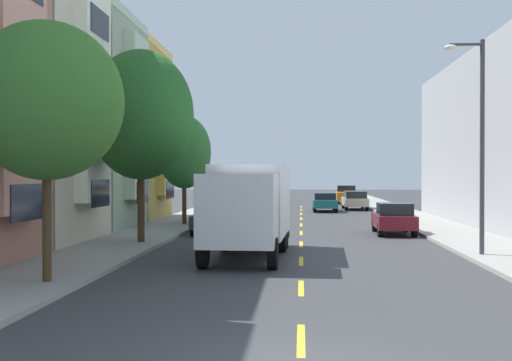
% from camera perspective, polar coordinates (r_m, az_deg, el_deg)
% --- Properties ---
extents(ground_plane, '(160.00, 160.00, 0.00)m').
position_cam_1_polar(ground_plane, '(39.08, 4.04, -3.61)').
color(ground_plane, '#38383A').
extents(sidewalk_left, '(3.20, 120.00, 0.14)m').
position_cam_1_polar(sidewalk_left, '(37.75, -6.82, -3.66)').
color(sidewalk_left, '#99968E').
rests_on(sidewalk_left, ground_plane).
extents(sidewalk_right, '(3.20, 120.00, 0.14)m').
position_cam_1_polar(sidewalk_right, '(37.75, 14.90, -3.67)').
color(sidewalk_right, '#99968E').
rests_on(sidewalk_right, ground_plane).
extents(lane_centerline_dashes, '(0.14, 47.20, 0.01)m').
position_cam_1_polar(lane_centerline_dashes, '(33.59, 4.04, -4.29)').
color(lane_centerline_dashes, yellow).
rests_on(lane_centerline_dashes, ground_plane).
extents(townhouse_fourth_sage, '(14.24, 6.71, 11.10)m').
position_cam_1_polar(townhouse_fourth_sage, '(35.91, -21.46, 4.52)').
color(townhouse_fourth_sage, '#99AD8E').
rests_on(townhouse_fourth_sage, ground_plane).
extents(townhouse_fifth_mustard, '(12.10, 6.71, 10.90)m').
position_cam_1_polar(townhouse_fifth_mustard, '(41.85, -16.04, 3.83)').
color(townhouse_fifth_mustard, tan).
rests_on(townhouse_fifth_mustard, ground_plane).
extents(street_tree_nearest, '(3.87, 3.87, 6.56)m').
position_cam_1_polar(street_tree_nearest, '(17.04, -18.19, 6.74)').
color(street_tree_nearest, '#47331E').
rests_on(street_tree_nearest, sidewalk_left).
extents(street_tree_second, '(4.23, 4.23, 7.69)m').
position_cam_1_polar(street_tree_second, '(26.08, -10.23, 5.77)').
color(street_tree_second, '#47331E').
rests_on(street_tree_second, sidewalk_left).
extents(street_tree_third, '(2.94, 2.94, 5.94)m').
position_cam_1_polar(street_tree_third, '(35.26, -6.42, 2.53)').
color(street_tree_third, '#47331E').
rests_on(street_tree_third, sidewalk_left).
extents(street_lamp, '(1.35, 0.28, 7.25)m').
position_cam_1_polar(street_lamp, '(22.89, 19.16, 4.20)').
color(street_lamp, '#38383D').
rests_on(street_lamp, sidewalk_right).
extents(delivery_box_truck, '(2.66, 7.59, 3.17)m').
position_cam_1_polar(delivery_box_truck, '(22.16, -0.61, -2.07)').
color(delivery_box_truck, white).
rests_on(delivery_box_truck, ground_plane).
extents(parked_hatchback_charcoal, '(1.80, 4.03, 1.50)m').
position_cam_1_polar(parked_hatchback_charcoal, '(30.88, -3.80, -3.32)').
color(parked_hatchback_charcoal, '#333338').
rests_on(parked_hatchback_charcoal, ground_plane).
extents(parked_hatchback_sky, '(1.77, 4.01, 1.50)m').
position_cam_1_polar(parked_hatchback_sky, '(61.19, 0.03, -1.39)').
color(parked_hatchback_sky, '#7A9EC6').
rests_on(parked_hatchback_sky, ground_plane).
extents(parked_pickup_navy, '(2.08, 5.33, 1.73)m').
position_cam_1_polar(parked_pickup_navy, '(36.11, -2.97, -2.64)').
color(parked_pickup_navy, navy).
rests_on(parked_pickup_navy, ground_plane).
extents(parked_wagon_forest, '(1.85, 4.71, 1.50)m').
position_cam_1_polar(parked_wagon_forest, '(42.17, -1.80, -2.21)').
color(parked_wagon_forest, '#194C28').
rests_on(parked_wagon_forest, ground_plane).
extents(parked_hatchback_burgundy, '(1.82, 4.03, 1.50)m').
position_cam_1_polar(parked_hatchback_burgundy, '(30.89, 12.17, -3.33)').
color(parked_hatchback_burgundy, maroon).
rests_on(parked_hatchback_burgundy, ground_plane).
extents(parked_pickup_orange, '(2.14, 5.35, 1.73)m').
position_cam_1_polar(parked_pickup_orange, '(63.14, 8.07, -1.28)').
color(parked_pickup_orange, orange).
rests_on(parked_pickup_orange, ground_plane).
extents(parked_wagon_red, '(1.82, 4.70, 1.50)m').
position_cam_1_polar(parked_wagon_red, '(55.17, -0.61, -1.56)').
color(parked_wagon_red, '#AD1E1E').
rests_on(parked_wagon_red, ground_plane).
extents(parked_wagon_champagne, '(1.85, 4.71, 1.50)m').
position_cam_1_polar(parked_wagon_champagne, '(51.85, 8.79, -1.70)').
color(parked_wagon_champagne, tan).
rests_on(parked_wagon_champagne, ground_plane).
extents(moving_teal_sedan, '(1.80, 4.50, 1.43)m').
position_cam_1_polar(moving_teal_sedan, '(49.04, 6.15, -1.89)').
color(moving_teal_sedan, '#195B60').
rests_on(moving_teal_sedan, ground_plane).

